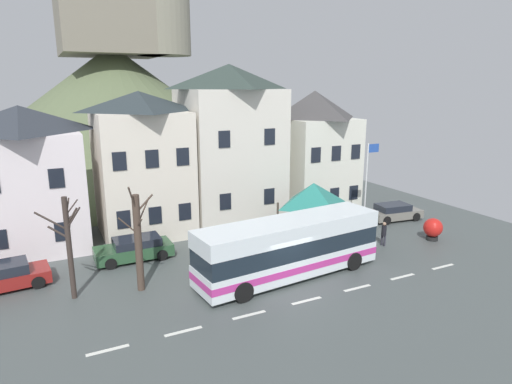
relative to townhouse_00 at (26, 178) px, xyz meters
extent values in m
cube|color=#495150|center=(11.45, -12.43, -4.39)|extent=(40.00, 60.00, 0.06)
cube|color=silver|center=(2.45, -13.92, -4.36)|extent=(1.60, 0.20, 0.01)
cube|color=silver|center=(5.45, -13.92, -4.36)|extent=(1.60, 0.20, 0.01)
cube|color=silver|center=(8.45, -13.92, -4.36)|extent=(1.60, 0.20, 0.01)
cube|color=silver|center=(11.45, -13.92, -4.36)|extent=(1.60, 0.20, 0.01)
cube|color=silver|center=(14.45, -13.92, -4.36)|extent=(1.60, 0.20, 0.01)
cube|color=silver|center=(17.45, -13.92, -4.36)|extent=(1.60, 0.20, 0.01)
cube|color=silver|center=(20.45, -13.92, -4.36)|extent=(1.60, 0.20, 0.01)
cube|color=white|center=(0.00, 0.00, -0.77)|extent=(6.31, 6.86, 7.18)
pyramid|color=#2E333C|center=(0.00, 0.00, 3.59)|extent=(6.31, 6.86, 1.54)
cube|color=black|center=(1.58, -3.46, -2.64)|extent=(0.80, 0.06, 1.10)
cube|color=black|center=(1.58, -3.46, 0.48)|extent=(0.80, 0.06, 1.10)
cube|color=silver|center=(6.95, -0.54, -0.25)|extent=(5.76, 5.79, 8.21)
pyramid|color=#2C3539|center=(6.95, -0.54, 4.50)|extent=(5.76, 5.79, 1.30)
cube|color=black|center=(5.03, -3.46, -2.40)|extent=(0.80, 0.06, 1.10)
cube|color=black|center=(6.95, -3.46, -2.40)|extent=(0.80, 0.06, 1.10)
cube|color=black|center=(8.87, -3.46, -2.40)|extent=(0.80, 0.06, 1.10)
cube|color=black|center=(5.03, -3.46, 1.17)|extent=(0.80, 0.06, 1.10)
cube|color=black|center=(6.95, -3.46, 1.17)|extent=(0.80, 0.06, 1.10)
cube|color=black|center=(8.87, -3.46, 1.17)|extent=(0.80, 0.06, 1.10)
cube|color=silver|center=(13.34, -0.47, 0.44)|extent=(6.63, 5.93, 9.60)
pyramid|color=#2F3D38|center=(13.34, -0.47, 6.09)|extent=(6.63, 5.93, 1.71)
cube|color=black|center=(11.68, -3.46, -2.06)|extent=(0.80, 0.06, 1.10)
cube|color=black|center=(15.00, -3.46, -2.06)|extent=(0.80, 0.06, 1.10)
cube|color=black|center=(11.68, -3.46, 2.11)|extent=(0.80, 0.06, 1.10)
cube|color=black|center=(15.00, -3.46, 2.11)|extent=(0.80, 0.06, 1.10)
cube|color=silver|center=(20.60, -0.39, -0.69)|extent=(5.41, 6.08, 7.34)
pyramid|color=#434142|center=(20.60, -0.39, 4.04)|extent=(5.41, 6.08, 2.10)
cube|color=black|center=(18.80, -3.46, -2.60)|extent=(0.80, 0.06, 1.10)
cube|color=black|center=(20.60, -3.46, -2.60)|extent=(0.80, 0.06, 1.10)
cube|color=black|center=(22.41, -3.46, -2.60)|extent=(0.80, 0.06, 1.10)
cube|color=black|center=(18.80, -3.46, 0.59)|extent=(0.80, 0.06, 1.10)
cube|color=black|center=(20.60, -3.46, 0.59)|extent=(0.80, 0.06, 1.10)
cube|color=black|center=(22.41, -3.46, 0.59)|extent=(0.80, 0.06, 1.10)
cone|color=#5D6A48|center=(8.77, 20.56, 2.63)|extent=(37.99, 37.99, 13.98)
cube|color=gray|center=(8.77, 20.56, 11.94)|extent=(10.03, 10.03, 6.87)
cylinder|color=gray|center=(13.78, 18.05, 13.68)|extent=(5.65, 5.65, 10.35)
cube|color=white|center=(12.09, -11.18, -3.57)|extent=(10.48, 3.47, 1.09)
cube|color=#BF338C|center=(12.09, -11.18, -3.51)|extent=(10.50, 3.49, 0.36)
cube|color=#19232D|center=(12.09, -11.18, -2.57)|extent=(10.38, 3.42, 0.91)
cube|color=white|center=(12.09, -11.18, -1.68)|extent=(10.48, 3.47, 0.86)
cube|color=#19232D|center=(17.23, -10.68, -2.57)|extent=(0.26, 2.07, 0.88)
cylinder|color=black|center=(15.46, -9.66, -3.86)|extent=(1.02, 0.38, 1.00)
cylinder|color=black|center=(15.69, -12.02, -3.86)|extent=(1.02, 0.38, 1.00)
cylinder|color=black|center=(8.50, -10.34, -3.86)|extent=(1.02, 0.38, 1.00)
cylinder|color=black|center=(8.73, -12.71, -3.86)|extent=(1.02, 0.38, 1.00)
cylinder|color=#473D33|center=(14.50, -5.59, -3.16)|extent=(0.14, 0.14, 2.40)
cylinder|color=#473D33|center=(17.80, -5.59, -3.16)|extent=(0.14, 0.14, 2.40)
cylinder|color=#473D33|center=(14.50, -8.89, -3.16)|extent=(0.14, 0.14, 2.40)
cylinder|color=#473D33|center=(17.80, -8.89, -3.16)|extent=(0.14, 0.14, 2.40)
pyramid|color=#267D72|center=(16.15, -7.24, -1.21)|extent=(3.60, 3.60, 1.49)
cube|color=#2B5233|center=(5.19, -5.18, -3.85)|extent=(4.35, 1.88, 0.66)
cube|color=#1E232D|center=(5.40, -5.18, -3.29)|extent=(2.61, 1.64, 0.45)
cylinder|color=black|center=(3.76, -6.08, -4.04)|extent=(0.64, 0.20, 0.64)
cylinder|color=black|center=(3.75, -4.31, -4.04)|extent=(0.64, 0.20, 0.64)
cylinder|color=black|center=(6.62, -6.06, -4.04)|extent=(0.64, 0.20, 0.64)
cylinder|color=black|center=(6.61, -4.29, -4.04)|extent=(0.64, 0.20, 0.64)
cube|color=slate|center=(24.33, -5.99, -3.89)|extent=(4.11, 2.19, 0.58)
cube|color=#1E232D|center=(24.13, -5.97, -3.36)|extent=(2.52, 1.81, 0.47)
cylinder|color=black|center=(25.72, -5.31, -4.04)|extent=(0.66, 0.27, 0.64)
cylinder|color=black|center=(25.52, -6.97, -4.04)|extent=(0.66, 0.27, 0.64)
cylinder|color=black|center=(23.14, -5.01, -4.04)|extent=(0.66, 0.27, 0.64)
cylinder|color=black|center=(22.94, -6.68, -4.04)|extent=(0.66, 0.27, 0.64)
cube|color=#2B573C|center=(17.20, -5.98, -3.86)|extent=(3.90, 1.92, 0.65)
cube|color=#1E232D|center=(17.01, -5.99, -3.25)|extent=(2.35, 1.65, 0.56)
cylinder|color=black|center=(18.44, -5.09, -4.04)|extent=(0.65, 0.22, 0.64)
cylinder|color=black|center=(18.49, -6.80, -4.04)|extent=(0.65, 0.22, 0.64)
cylinder|color=black|center=(15.90, -5.17, -4.04)|extent=(0.65, 0.22, 0.64)
cylinder|color=black|center=(15.96, -6.88, -4.04)|extent=(0.65, 0.22, 0.64)
cube|color=maroon|center=(-1.19, -6.17, -3.87)|extent=(4.00, 2.21, 0.62)
cube|color=#1E232D|center=(-1.38, -6.19, -3.30)|extent=(2.45, 1.83, 0.51)
cylinder|color=black|center=(-0.02, -5.17, -4.04)|extent=(0.66, 0.26, 0.64)
cylinder|color=black|center=(0.16, -6.91, -4.04)|extent=(0.66, 0.26, 0.64)
cylinder|color=#2D2D38|center=(19.78, -9.96, -4.01)|extent=(0.13, 0.13, 0.70)
cylinder|color=#2D2D38|center=(19.72, -9.77, -4.01)|extent=(0.13, 0.13, 0.70)
cylinder|color=black|center=(19.75, -9.87, -3.37)|extent=(0.31, 0.31, 0.67)
sphere|color=#9E7A60|center=(19.75, -9.87, -2.93)|extent=(0.23, 0.23, 0.23)
cylinder|color=#2D2D38|center=(18.84, -9.23, -4.01)|extent=(0.16, 0.16, 0.71)
cylinder|color=#2D2D38|center=(18.67, -9.10, -4.01)|extent=(0.16, 0.16, 0.71)
cylinder|color=#7F6B56|center=(18.76, -9.16, -3.42)|extent=(0.35, 0.35, 0.56)
sphere|color=#D1AD89|center=(18.76, -9.16, -3.03)|extent=(0.21, 0.21, 0.21)
cube|color=brown|center=(16.84, -5.65, -3.91)|extent=(1.60, 0.45, 0.08)
cube|color=brown|center=(16.84, -5.42, -3.69)|extent=(1.60, 0.06, 0.40)
cube|color=#2D2D33|center=(16.12, -5.65, -4.13)|extent=(0.08, 0.36, 0.45)
cube|color=#2D2D33|center=(17.56, -5.65, -4.13)|extent=(0.08, 0.36, 0.45)
cylinder|color=silver|center=(20.37, -7.21, -1.29)|extent=(0.10, 0.10, 6.14)
cube|color=#264CA5|center=(20.82, -7.21, 1.43)|extent=(0.90, 0.03, 0.56)
cylinder|color=black|center=(23.34, -10.50, -4.23)|extent=(0.73, 0.73, 0.25)
sphere|color=red|center=(23.34, -10.50, -3.50)|extent=(1.22, 1.22, 1.22)
cylinder|color=#382D28|center=(1.67, -8.77, -1.87)|extent=(0.25, 0.25, 4.98)
cylinder|color=#382D28|center=(1.78, -8.48, -0.90)|extent=(0.32, 0.68, 0.86)
cylinder|color=#382D28|center=(1.78, -8.47, 0.00)|extent=(0.31, 0.67, 0.85)
cylinder|color=#382D28|center=(1.95, -8.72, 0.08)|extent=(0.62, 0.17, 0.70)
cylinder|color=#382D28|center=(1.28, -8.56, -1.07)|extent=(0.88, 0.54, 0.61)
cylinder|color=#382D28|center=(1.91, -8.80, -0.34)|extent=(0.58, 0.18, 0.84)
cylinder|color=#382D28|center=(1.96, -9.00, -0.36)|extent=(0.69, 0.56, 1.09)
cylinder|color=#382D28|center=(1.03, -8.63, -0.48)|extent=(1.35, 0.38, 0.99)
cylinder|color=#47382D|center=(4.72, -9.29, -1.93)|extent=(0.36, 0.36, 4.85)
cylinder|color=#47382D|center=(4.52, -9.64, 0.38)|extent=(0.51, 0.80, 1.36)
cylinder|color=#47382D|center=(4.31, -9.22, -1.00)|extent=(0.89, 0.23, 0.92)
cylinder|color=#47382D|center=(5.14, -9.27, 0.01)|extent=(0.89, 0.14, 0.86)
cylinder|color=#47382D|center=(5.12, -8.94, -0.47)|extent=(0.88, 0.80, 1.20)
cylinder|color=#47382D|center=(4.77, -9.66, -0.81)|extent=(0.17, 0.78, 0.61)
camera|label=1|loc=(0.93, -29.85, 5.54)|focal=30.93mm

